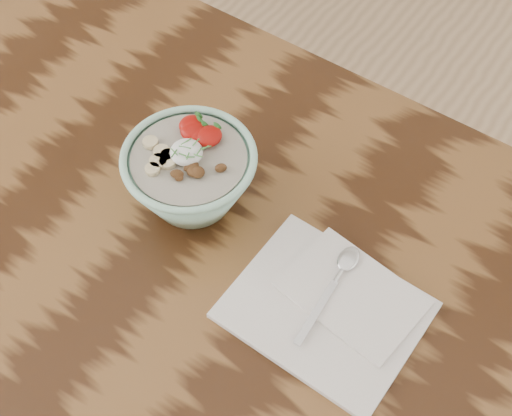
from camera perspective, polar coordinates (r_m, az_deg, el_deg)
The scene contains 4 objects.
table at distance 107.03cm, azimuth -7.27°, elevation -5.89°, with size 160.00×90.00×75.00cm.
breakfast_bowl at distance 98.06cm, azimuth -5.24°, elevation 2.70°, with size 18.42×18.42×12.05cm.
napkin at distance 93.65cm, azimuth 6.02°, elevation -7.85°, with size 24.25×20.56×1.47cm.
spoon at distance 94.88cm, azimuth 6.79°, elevation -5.09°, with size 3.02×16.40×0.85cm.
Camera 1 is at (40.38, -34.57, 158.60)cm, focal length 50.00 mm.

